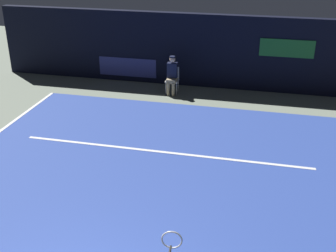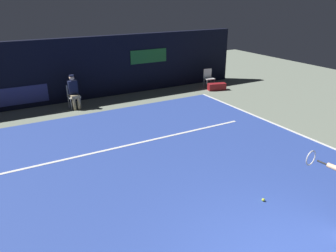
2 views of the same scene
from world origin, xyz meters
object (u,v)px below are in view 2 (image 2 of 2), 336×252
tennis_ball (263,200)px  equipment_bag (217,87)px  courtside_chair_near (209,77)px  line_judge_on_chair (73,91)px

tennis_ball → equipment_bag: bearing=58.9°
courtside_chair_near → tennis_ball: size_ratio=12.94×
line_judge_on_chair → tennis_ball: (1.84, -8.42, -0.64)m
line_judge_on_chair → equipment_bag: (6.54, -0.62, -0.53)m
courtside_chair_near → tennis_ball: (-4.66, -8.42, -0.46)m
courtside_chair_near → equipment_bag: bearing=-86.4°
courtside_chair_near → equipment_bag: (0.04, -0.63, -0.34)m
courtside_chair_near → equipment_bag: courtside_chair_near is taller
tennis_ball → line_judge_on_chair: bearing=102.3°
equipment_bag → tennis_ball: bearing=-105.4°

